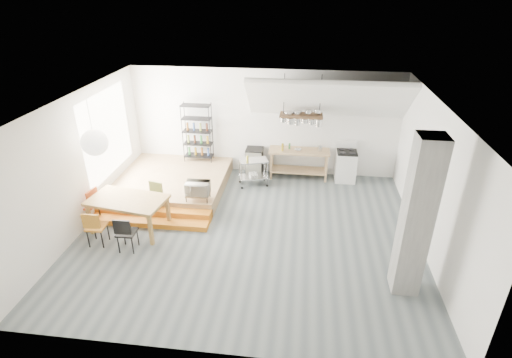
# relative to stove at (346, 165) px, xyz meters

# --- Properties ---
(floor) EXTENTS (8.00, 8.00, 0.00)m
(floor) POSITION_rel_stove_xyz_m (-2.50, -3.16, -0.48)
(floor) COLOR #4F585B
(floor) RESTS_ON ground
(wall_back) EXTENTS (8.00, 0.04, 3.20)m
(wall_back) POSITION_rel_stove_xyz_m (-2.50, 0.34, 1.12)
(wall_back) COLOR silver
(wall_back) RESTS_ON ground
(wall_left) EXTENTS (0.04, 7.00, 3.20)m
(wall_left) POSITION_rel_stove_xyz_m (-6.50, -3.16, 1.12)
(wall_left) COLOR silver
(wall_left) RESTS_ON ground
(wall_right) EXTENTS (0.04, 7.00, 3.20)m
(wall_right) POSITION_rel_stove_xyz_m (1.50, -3.16, 1.12)
(wall_right) COLOR silver
(wall_right) RESTS_ON ground
(ceiling) EXTENTS (8.00, 7.00, 0.02)m
(ceiling) POSITION_rel_stove_xyz_m (-2.50, -3.16, 2.72)
(ceiling) COLOR white
(ceiling) RESTS_ON wall_back
(slope_ceiling) EXTENTS (4.40, 1.44, 1.32)m
(slope_ceiling) POSITION_rel_stove_xyz_m (-0.70, -0.26, 2.07)
(slope_ceiling) COLOR white
(slope_ceiling) RESTS_ON wall_back
(window_pane) EXTENTS (0.02, 2.50, 2.20)m
(window_pane) POSITION_rel_stove_xyz_m (-6.48, -1.66, 1.32)
(window_pane) COLOR white
(window_pane) RESTS_ON wall_left
(platform) EXTENTS (3.00, 3.00, 0.40)m
(platform) POSITION_rel_stove_xyz_m (-5.00, -1.16, -0.28)
(platform) COLOR #99784C
(platform) RESTS_ON ground
(step_lower) EXTENTS (3.00, 0.35, 0.13)m
(step_lower) POSITION_rel_stove_xyz_m (-5.00, -3.11, -0.41)
(step_lower) COLOR #C86E17
(step_lower) RESTS_ON ground
(step_upper) EXTENTS (3.00, 0.35, 0.27)m
(step_upper) POSITION_rel_stove_xyz_m (-5.00, -2.76, -0.35)
(step_upper) COLOR #C86E17
(step_upper) RESTS_ON ground
(concrete_column) EXTENTS (0.50, 0.50, 3.20)m
(concrete_column) POSITION_rel_stove_xyz_m (0.80, -4.66, 1.12)
(concrete_column) COLOR slate
(concrete_column) RESTS_ON ground
(kitchen_counter) EXTENTS (1.80, 0.60, 0.91)m
(kitchen_counter) POSITION_rel_stove_xyz_m (-1.40, -0.01, 0.15)
(kitchen_counter) COLOR #99784C
(kitchen_counter) RESTS_ON ground
(stove) EXTENTS (0.60, 0.60, 1.18)m
(stove) POSITION_rel_stove_xyz_m (0.00, 0.00, 0.00)
(stove) COLOR white
(stove) RESTS_ON ground
(pot_rack) EXTENTS (1.20, 0.50, 1.43)m
(pot_rack) POSITION_rel_stove_xyz_m (-1.37, -0.23, 1.50)
(pot_rack) COLOR #3B2617
(pot_rack) RESTS_ON ceiling
(wire_shelving) EXTENTS (0.88, 0.38, 1.80)m
(wire_shelving) POSITION_rel_stove_xyz_m (-4.50, 0.04, 0.85)
(wire_shelving) COLOR black
(wire_shelving) RESTS_ON platform
(microwave_shelf) EXTENTS (0.60, 0.40, 0.16)m
(microwave_shelf) POSITION_rel_stove_xyz_m (-3.90, -2.41, 0.07)
(microwave_shelf) COLOR #99784C
(microwave_shelf) RESTS_ON platform
(paper_lantern) EXTENTS (0.60, 0.60, 0.60)m
(paper_lantern) POSITION_rel_stove_xyz_m (-5.94, -3.26, 1.72)
(paper_lantern) COLOR white
(paper_lantern) RESTS_ON ceiling
(dining_table) EXTENTS (1.92, 1.27, 0.85)m
(dining_table) POSITION_rel_stove_xyz_m (-5.35, -3.36, 0.28)
(dining_table) COLOR olive
(dining_table) RESTS_ON ground
(chair_mustard) EXTENTS (0.42, 0.42, 0.89)m
(chair_mustard) POSITION_rel_stove_xyz_m (-5.85, -4.08, 0.05)
(chair_mustard) COLOR #BC7520
(chair_mustard) RESTS_ON ground
(chair_black) EXTENTS (0.41, 0.41, 0.88)m
(chair_black) POSITION_rel_stove_xyz_m (-5.08, -4.21, 0.04)
(chair_black) COLOR black
(chair_black) RESTS_ON ground
(chair_olive) EXTENTS (0.49, 0.49, 0.88)m
(chair_olive) POSITION_rel_stove_xyz_m (-5.00, -2.61, 0.05)
(chair_olive) COLOR brown
(chair_olive) RESTS_ON ground
(chair_red) EXTENTS (0.48, 0.48, 0.94)m
(chair_red) POSITION_rel_stove_xyz_m (-6.43, -3.18, 0.08)
(chair_red) COLOR #A43E17
(chair_red) RESTS_ON ground
(rolling_cart) EXTENTS (0.90, 0.68, 0.80)m
(rolling_cart) POSITION_rel_stove_xyz_m (-2.70, -0.66, 0.04)
(rolling_cart) COLOR silver
(rolling_cart) RESTS_ON ground
(mini_fridge) EXTENTS (0.51, 0.51, 0.86)m
(mini_fridge) POSITION_rel_stove_xyz_m (-2.76, 0.04, -0.05)
(mini_fridge) COLOR black
(mini_fridge) RESTS_ON ground
(microwave) EXTENTS (0.60, 0.42, 0.33)m
(microwave) POSITION_rel_stove_xyz_m (-3.90, -2.41, 0.25)
(microwave) COLOR beige
(microwave) RESTS_ON microwave_shelf
(bowl) EXTENTS (0.25, 0.25, 0.05)m
(bowl) POSITION_rel_stove_xyz_m (-1.45, -0.06, 0.45)
(bowl) COLOR silver
(bowl) RESTS_ON kitchen_counter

